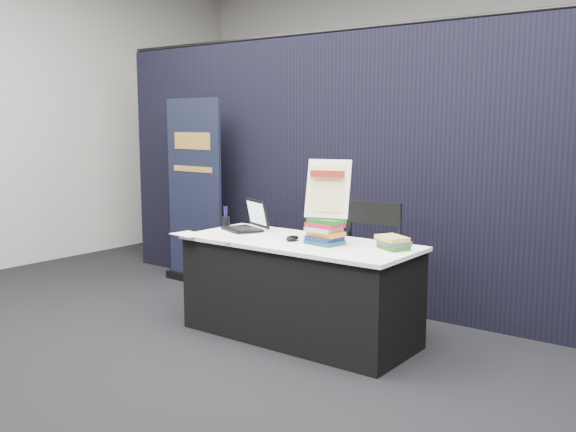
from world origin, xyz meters
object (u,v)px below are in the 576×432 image
Objects in this scene: pullup_banner at (194,203)px; book_stack_tall at (325,231)px; display_table at (299,289)px; stacking_chair at (362,263)px; info_sign at (328,189)px; book_stack_short at (393,243)px; laptop at (246,223)px.

book_stack_tall is at bearing -16.96° from pullup_banner.
pullup_banner is at bearing 158.51° from display_table.
display_table is at bearing -141.12° from stacking_chair.
info_sign reaches higher than display_table.
book_stack_short is (0.48, 0.14, -0.05)m from book_stack_tall.
book_stack_tall is (0.87, -0.12, 0.04)m from laptop.
stacking_chair is at bearing 71.83° from book_stack_tall.
info_sign is 0.67m from stacking_chair.
display_table is 0.84m from book_stack_short.
info_sign is at bearing -16.20° from pullup_banner.
display_table is 4.13× the size of info_sign.
stacking_chair is at bearing 43.43° from display_table.
display_table is 6.90× the size of book_stack_short.
info_sign reaches higher than stacking_chair.
stacking_chair is at bearing 151.11° from book_stack_short.
info_sign is (0.24, 0.02, 0.77)m from display_table.
laptop is 0.21× the size of pullup_banner.
stacking_chair is at bearing 35.39° from laptop.
pullup_banner is 1.83× the size of stacking_chair.
info_sign is 0.43× the size of stacking_chair.
book_stack_tall is 0.30m from info_sign.
stacking_chair is (0.11, 0.34, -0.28)m from book_stack_tall.
book_stack_short is (0.71, 0.13, 0.42)m from display_table.
book_stack_tall is 0.24× the size of stacking_chair.
pullup_banner reaches higher than stacking_chair.
laptop is at bearing -24.27° from pullup_banner.
laptop is 1.03m from stacking_chair.
book_stack_tall is 0.95× the size of book_stack_short.
pullup_banner is (-2.08, 0.73, -0.02)m from book_stack_tall.
laptop is 0.88m from book_stack_tall.
laptop is at bearing 171.97° from book_stack_tall.
laptop reaches higher than book_stack_tall.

